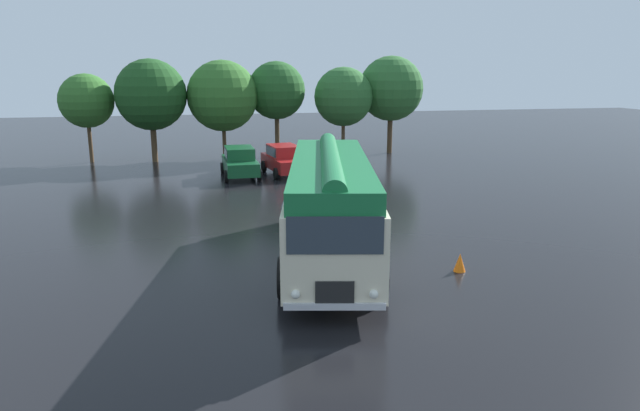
{
  "coord_description": "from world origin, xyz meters",
  "views": [
    {
      "loc": [
        -4.22,
        -16.99,
        5.92
      ],
      "look_at": [
        -0.23,
        1.32,
        1.4
      ],
      "focal_mm": 32.0,
      "sensor_mm": 36.0,
      "label": 1
    }
  ],
  "objects": [
    {
      "name": "ground_plane",
      "position": [
        0.0,
        0.0,
        0.0
      ],
      "size": [
        120.0,
        120.0,
        0.0
      ],
      "primitive_type": "plane",
      "color": "black"
    },
    {
      "name": "vintage_bus",
      "position": [
        -0.23,
        -0.19,
        1.89
      ],
      "size": [
        4.54,
        10.38,
        3.49
      ],
      "color": "beige",
      "rests_on": "ground"
    },
    {
      "name": "car_near_left",
      "position": [
        -1.9,
        14.61,
        0.85
      ],
      "size": [
        2.04,
        4.24,
        1.66
      ],
      "color": "#144C28",
      "rests_on": "ground"
    },
    {
      "name": "car_mid_left",
      "position": [
        0.65,
        14.91,
        0.85
      ],
      "size": [
        2.4,
        4.4,
        1.66
      ],
      "color": "maroon",
      "rests_on": "ground"
    },
    {
      "name": "tree_far_left",
      "position": [
        -10.85,
        21.8,
        3.89
      ],
      "size": [
        3.4,
        3.4,
        5.62
      ],
      "color": "#4C3823",
      "rests_on": "ground"
    },
    {
      "name": "tree_left_of_centre",
      "position": [
        -6.87,
        21.16,
        4.33
      ],
      "size": [
        4.49,
        4.49,
        6.53
      ],
      "color": "#4C3823",
      "rests_on": "ground"
    },
    {
      "name": "tree_centre",
      "position": [
        -2.4,
        21.3,
        4.14
      ],
      "size": [
        4.61,
        4.61,
        6.47
      ],
      "color": "#4C3823",
      "rests_on": "ground"
    },
    {
      "name": "tree_right_of_centre",
      "position": [
        1.17,
        21.75,
        4.47
      ],
      "size": [
        3.86,
        3.86,
        6.4
      ],
      "color": "#4C3823",
      "rests_on": "ground"
    },
    {
      "name": "tree_far_right",
      "position": [
        5.61,
        20.94,
        4.1
      ],
      "size": [
        3.98,
        3.98,
        6.03
      ],
      "color": "#4C3823",
      "rests_on": "ground"
    },
    {
      "name": "tree_extra_right",
      "position": [
        9.28,
        21.67,
        4.48
      ],
      "size": [
        4.5,
        4.5,
        6.78
      ],
      "color": "#4C3823",
      "rests_on": "ground"
    },
    {
      "name": "traffic_cone",
      "position": [
        3.3,
        -2.11,
        0.28
      ],
      "size": [
        0.36,
        0.36,
        0.55
      ],
      "primitive_type": "cone",
      "color": "orange",
      "rests_on": "ground"
    }
  ]
}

